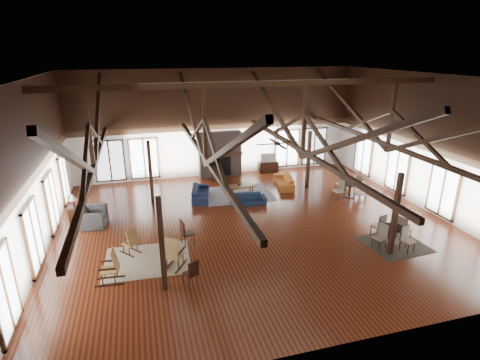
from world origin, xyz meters
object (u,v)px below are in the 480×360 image
object	(u,v)px
sofa_navy_left	(200,193)
cafe_table_near	(393,232)
coffee_table	(241,186)
tv_console	(268,166)
cafe_table_far	(350,188)
armchair	(93,217)
sofa_navy_front	(248,199)
sofa_orange	(284,181)

from	to	relation	value
sofa_navy_left	cafe_table_near	world-z (taller)	cafe_table_near
coffee_table	tv_console	bearing A→B (deg)	45.36
cafe_table_far	tv_console	xyz separation A→B (m)	(-2.52, 5.01, -0.19)
cafe_table_far	armchair	bearing A→B (deg)	-179.90
sofa_navy_front	cafe_table_near	size ratio (longest dim) A/B	0.93
sofa_orange	coffee_table	world-z (taller)	sofa_orange
coffee_table	tv_console	xyz separation A→B (m)	(2.57, 3.23, -0.12)
cafe_table_near	sofa_navy_left	bearing A→B (deg)	134.34
tv_console	sofa_orange	bearing A→B (deg)	-91.18
cafe_table_far	tv_console	bearing A→B (deg)	116.68
coffee_table	sofa_navy_front	bearing A→B (deg)	-98.44
armchair	cafe_table_near	distance (m)	11.96
cafe_table_near	coffee_table	bearing A→B (deg)	122.73
cafe_table_near	tv_console	bearing A→B (deg)	99.13
sofa_navy_left	cafe_table_near	bearing A→B (deg)	-124.17
sofa_navy_front	cafe_table_near	xyz separation A→B (m)	(4.17, -5.08, 0.22)
cafe_table_far	cafe_table_near	bearing A→B (deg)	-101.86
sofa_navy_front	cafe_table_far	size ratio (longest dim) A/B	0.89
sofa_navy_front	cafe_table_far	world-z (taller)	cafe_table_far
sofa_navy_front	sofa_navy_left	world-z (taller)	sofa_navy_left
armchair	tv_console	distance (m)	10.74
sofa_navy_left	tv_console	distance (m)	5.70
sofa_navy_front	tv_console	bearing A→B (deg)	66.13
tv_console	sofa_navy_front	bearing A→B (deg)	-119.93
sofa_navy_front	cafe_table_near	world-z (taller)	cafe_table_near
sofa_navy_front	sofa_navy_left	bearing A→B (deg)	153.94
tv_console	cafe_table_near	bearing A→B (deg)	-80.87
sofa_navy_front	cafe_table_near	bearing A→B (deg)	-44.55
armchair	sofa_orange	bearing A→B (deg)	-67.82
coffee_table	cafe_table_far	size ratio (longest dim) A/B	0.68
cafe_table_near	tv_console	world-z (taller)	cafe_table_near
sofa_navy_left	coffee_table	bearing A→B (deg)	-77.47
sofa_navy_front	coffee_table	xyz separation A→B (m)	(0.05, 1.33, 0.17)
sofa_navy_left	cafe_table_far	world-z (taller)	cafe_table_far
coffee_table	sofa_navy_left	bearing A→B (deg)	174.91
armchair	cafe_table_far	xyz separation A→B (m)	(12.01, 0.02, 0.11)
sofa_orange	sofa_navy_front	bearing A→B (deg)	-44.08
sofa_orange	tv_console	distance (m)	2.72
tv_console	armchair	bearing A→B (deg)	-152.07
sofa_orange	tv_console	xyz separation A→B (m)	(0.06, 2.72, 0.01)
coffee_table	armchair	world-z (taller)	armchair
cafe_table_far	tv_console	size ratio (longest dim) A/B	1.61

